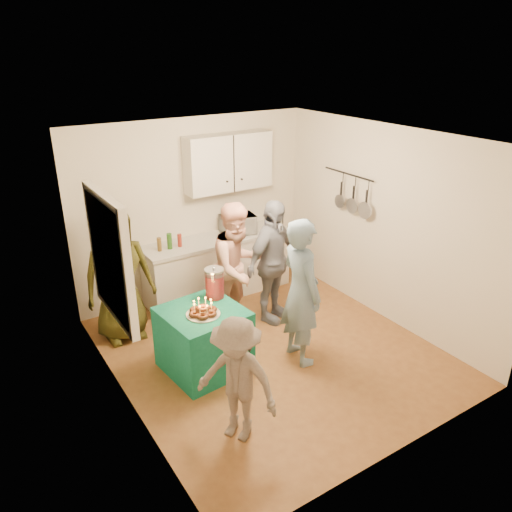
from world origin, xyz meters
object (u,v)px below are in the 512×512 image
man_birthday (301,292)px  woman_back_center (238,267)px  microwave (238,224)px  child_near_left (237,380)px  punch_jar (214,284)px  woman_back_right (272,262)px  woman_back_left (118,274)px  counter (218,268)px  party_table (204,340)px

man_birthday → woman_back_center: 1.06m
microwave → child_near_left: bearing=-110.8°
punch_jar → woman_back_right: size_ratio=0.20×
microwave → woman_back_left: (-1.95, -0.38, -0.16)m
counter → microwave: 0.71m
punch_jar → woman_back_right: (1.03, 0.31, -0.08)m
woman_back_right → child_near_left: bearing=-152.9°
woman_back_left → man_birthday: bearing=-44.8°
punch_jar → woman_back_center: woman_back_center is taller
counter → woman_back_left: woman_back_left is taller
punch_jar → man_birthday: 1.01m
counter → woman_back_left: size_ratio=1.24×
party_table → punch_jar: punch_jar is taller
counter → party_table: 1.89m
woman_back_center → child_near_left: (-1.06, -1.75, -0.22)m
woman_back_left → punch_jar: bearing=-49.4°
woman_back_left → woman_back_right: (1.85, -0.67, -0.04)m
party_table → woman_back_left: 1.40m
counter → microwave: size_ratio=4.44×
counter → microwave: (0.35, 0.00, 0.62)m
punch_jar → woman_back_left: woman_back_left is taller
punch_jar → woman_back_left: bearing=130.3°
woman_back_right → microwave: bearing=64.4°
woman_back_left → child_near_left: (0.31, -2.33, -0.24)m
woman_back_left → child_near_left: size_ratio=1.38×
woman_back_right → punch_jar: bearing=176.4°
woman_back_left → woman_back_center: bearing=-22.4°
party_table → woman_back_center: 1.13m
woman_back_left → counter: bearing=13.7°
microwave → woman_back_left: woman_back_left is taller
counter → man_birthday: 2.04m
microwave → party_table: (-1.40, -1.56, -0.67)m
party_table → punch_jar: size_ratio=2.50×
counter → child_near_left: size_ratio=1.71×
woman_back_center → microwave: bearing=48.6°
woman_back_center → woman_back_right: size_ratio=1.02×
microwave → man_birthday: (-0.35, -1.99, -0.16)m
woman_back_center → child_near_left: size_ratio=1.34×
man_birthday → woman_back_left: bearing=49.7°
microwave → punch_jar: microwave is taller
microwave → party_table: microwave is taller
child_near_left → party_table: bearing=138.2°
counter → woman_back_right: woman_back_right is taller
party_table → microwave: bearing=48.1°
microwave → punch_jar: size_ratio=1.46×
counter → punch_jar: punch_jar is taller
child_near_left → woman_back_left: bearing=157.4°
counter → punch_jar: size_ratio=6.47×
microwave → woman_back_left: bearing=-158.6°
man_birthday → woman_back_left: (-1.60, 1.61, -0.00)m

